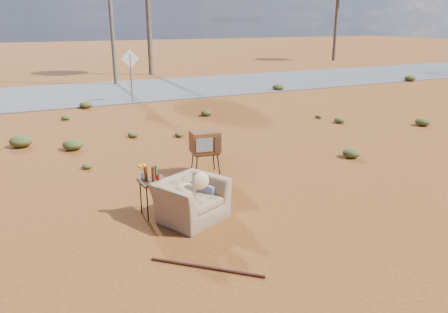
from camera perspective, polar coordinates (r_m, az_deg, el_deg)
name	(u,v)px	position (r m, az deg, el deg)	size (l,w,h in m)	color
ground	(221,219)	(7.73, -0.43, -8.13)	(140.00, 140.00, 0.00)	brown
highway	(85,93)	(21.77, -17.68, 7.85)	(140.00, 7.00, 0.04)	#565659
armchair	(194,194)	(7.63, -3.96, -4.85)	(1.43, 1.29, 0.96)	#8D6F4D
tv_unit	(205,143)	(9.67, -2.48, 1.83)	(0.68, 0.58, 0.99)	black
side_table	(151,179)	(7.72, -9.53, -2.89)	(0.48, 0.48, 0.94)	#3C2615
rusty_bar	(207,267)	(6.31, -2.28, -14.27)	(0.04, 0.04, 1.68)	#461A12
road_sign	(130,66)	(18.94, -12.13, 11.49)	(0.78, 0.06, 2.19)	brown
utility_pole_center	(110,3)	(24.34, -14.66, 18.81)	(1.40, 0.20, 8.00)	brown
scrub_patch	(117,152)	(11.39, -13.76, 0.62)	(17.49, 8.07, 0.33)	#494E22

